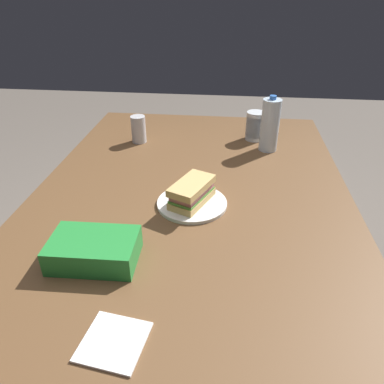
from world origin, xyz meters
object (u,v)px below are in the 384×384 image
Objects in this scene: sandwich at (192,192)px; water_bottle_tall at (270,125)px; plastic_cup_stack at (255,126)px; soda_can_silver at (139,129)px; chip_bag at (94,250)px; dining_table at (188,228)px; paper_plate at (192,203)px.

water_bottle_tall is at bearing 150.05° from sandwich.
plastic_cup_stack reaches higher than sandwich.
plastic_cup_stack is at bearing 99.56° from soda_can_silver.
sandwich is 0.38m from chip_bag.
chip_bag is (0.30, -0.23, -0.02)m from sandwich.
dining_table is 0.69m from plastic_cup_stack.
soda_can_silver is at bearing -151.90° from dining_table.
dining_table is 0.62m from water_bottle_tall.
water_bottle_tall is 0.14m from plastic_cup_stack.
dining_table is 14.25× the size of plastic_cup_stack.
water_bottle_tall is 1.84× the size of plastic_cup_stack.
sandwich is 0.60m from soda_can_silver.
chip_bag is 0.82m from soda_can_silver.
paper_plate is 0.97× the size of water_bottle_tall.
dining_table is 0.37m from chip_bag.
soda_can_silver reaches higher than sandwich.
sandwich is at bearing 50.90° from chip_bag.
water_bottle_tall reaches higher than soda_can_silver.
chip_bag is at bearing 4.95° from soda_can_silver.
paper_plate is 1.02× the size of chip_bag.
plastic_cup_stack reaches higher than chip_bag.
dining_table is 0.09m from paper_plate.
plastic_cup_stack is at bearing 61.62° from chip_bag.
chip_bag is 0.94m from water_bottle_tall.
paper_plate is at bearing 30.49° from soda_can_silver.
soda_can_silver is (-0.51, -0.30, 0.06)m from paper_plate.
paper_plate is at bearing -30.19° from water_bottle_tall.
water_bottle_tall reaches higher than sandwich.
paper_plate is 0.59m from soda_can_silver.
soda_can_silver is (-0.54, -0.29, 0.14)m from dining_table.
sandwich is 0.89× the size of chip_bag.
dining_table is at bearing -23.35° from sandwich.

